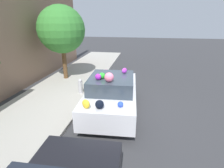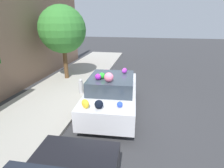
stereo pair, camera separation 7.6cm
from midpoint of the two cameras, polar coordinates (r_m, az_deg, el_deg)
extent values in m
plane|color=#38383A|center=(7.07, -0.66, -8.46)|extent=(60.00, 60.00, 0.00)
cube|color=#B2ADA3|center=(7.98, -20.13, -5.76)|extent=(24.00, 3.20, 0.13)
cylinder|color=brown|center=(10.53, -14.73, 6.83)|extent=(0.24, 0.24, 1.87)
sphere|color=#388433|center=(10.27, -15.68, 16.77)|extent=(2.55, 2.55, 2.55)
cylinder|color=#B2B2B7|center=(8.32, -9.84, -1.10)|extent=(0.20, 0.20, 0.55)
sphere|color=#B2B2B7|center=(8.21, -9.98, 1.07)|extent=(0.18, 0.18, 0.18)
cube|color=silver|center=(6.77, 0.32, -3.92)|extent=(4.09, 2.04, 0.69)
cube|color=#333D47|center=(6.40, 0.16, 0.34)|extent=(1.89, 1.69, 0.50)
cylinder|color=black|center=(8.15, -4.37, -2.26)|extent=(0.57, 0.21, 0.56)
cylinder|color=black|center=(8.00, 7.29, -2.83)|extent=(0.57, 0.21, 0.56)
cylinder|color=black|center=(6.02, -9.15, -11.27)|extent=(0.57, 0.21, 0.56)
cylinder|color=black|center=(5.81, 7.07, -12.43)|extent=(0.57, 0.21, 0.56)
sphere|color=pink|center=(5.75, -0.68, 2.23)|extent=(0.32, 0.32, 0.31)
ellipsoid|color=green|center=(6.08, -2.95, 2.73)|extent=(0.26, 0.26, 0.21)
sphere|color=black|center=(5.10, -3.89, -6.64)|extent=(0.36, 0.36, 0.26)
sphere|color=purple|center=(7.72, 2.44, 2.73)|extent=(0.23, 0.23, 0.21)
sphere|color=pink|center=(8.33, -1.55, 4.08)|extent=(0.29, 0.29, 0.21)
sphere|color=purple|center=(5.97, -4.23, 2.37)|extent=(0.25, 0.25, 0.21)
ellipsoid|color=green|center=(7.56, 5.98, 2.35)|extent=(0.32, 0.31, 0.23)
ellipsoid|color=purple|center=(6.69, 4.42, 4.34)|extent=(0.29, 0.26, 0.21)
ellipsoid|color=yellow|center=(5.16, -8.28, -6.40)|extent=(0.31, 0.34, 0.27)
sphere|color=blue|center=(5.18, 2.97, -6.67)|extent=(0.24, 0.24, 0.17)
sphere|color=green|center=(8.04, 1.63, 3.30)|extent=(0.23, 0.23, 0.16)
ellipsoid|color=green|center=(7.49, 4.52, 1.80)|extent=(0.34, 0.34, 0.12)
ellipsoid|color=brown|center=(7.60, -2.19, 2.48)|extent=(0.24, 0.23, 0.21)
camera|label=1|loc=(0.04, -89.67, 0.12)|focal=28.00mm
camera|label=2|loc=(0.04, 90.33, -0.12)|focal=28.00mm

